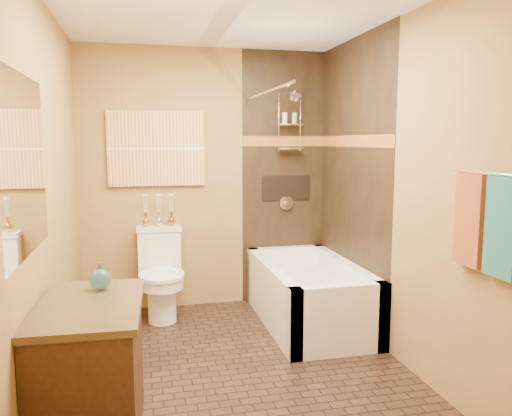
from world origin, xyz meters
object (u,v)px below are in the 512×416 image
object	(u,v)px
bathtub	(309,299)
vanity	(91,372)
sunset_painting	(157,149)
toilet	(161,273)

from	to	relation	value
bathtub	vanity	xyz separation A→B (m)	(-1.72, -1.41, 0.17)
vanity	sunset_painting	bearing A→B (deg)	80.67
sunset_painting	toilet	xyz separation A→B (m)	(-0.00, -0.27, -1.13)
sunset_painting	toilet	bearing A→B (deg)	-90.00
vanity	toilet	bearing A→B (deg)	79.01
bathtub	toilet	xyz separation A→B (m)	(-1.27, 0.45, 0.20)
sunset_painting	toilet	distance (m)	1.17
bathtub	toilet	bearing A→B (deg)	160.36
bathtub	vanity	bearing A→B (deg)	-140.71
sunset_painting	vanity	size ratio (longest dim) A/B	1.00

